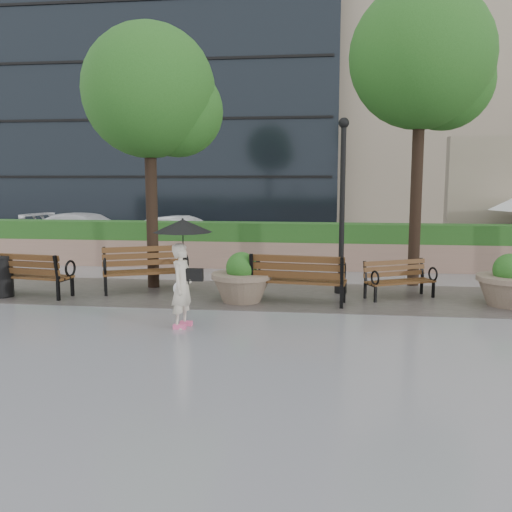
# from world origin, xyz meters

# --- Properties ---
(ground) EXTENTS (100.00, 100.00, 0.00)m
(ground) POSITION_xyz_m (0.00, 0.00, 0.00)
(ground) COLOR gray
(ground) RESTS_ON ground
(cobble_strip) EXTENTS (28.00, 3.20, 0.01)m
(cobble_strip) POSITION_xyz_m (0.00, 3.00, 0.01)
(cobble_strip) COLOR #383330
(cobble_strip) RESTS_ON ground
(hedge_wall) EXTENTS (24.00, 0.80, 1.35)m
(hedge_wall) POSITION_xyz_m (0.00, 7.00, 0.66)
(hedge_wall) COLOR #9C7764
(hedge_wall) RESTS_ON ground
(asphalt_street) EXTENTS (40.00, 7.00, 0.00)m
(asphalt_street) POSITION_xyz_m (0.00, 11.00, 0.00)
(asphalt_street) COLOR black
(asphalt_street) RESTS_ON ground
(bldg_stone) EXTENTS (18.00, 10.00, 20.00)m
(bldg_stone) POSITION_xyz_m (10.00, 23.00, 10.00)
(bldg_stone) COLOR tan
(bldg_stone) RESTS_ON ground
(bench_0) EXTENTS (1.96, 1.03, 1.00)m
(bench_0) POSITION_xyz_m (-6.02, 2.21, 0.30)
(bench_0) COLOR brown
(bench_0) RESTS_ON ground
(bench_1) EXTENTS (2.09, 1.49, 1.05)m
(bench_1) POSITION_xyz_m (-3.61, 3.06, 0.31)
(bench_1) COLOR brown
(bench_1) RESTS_ON ground
(bench_2) EXTENTS (2.07, 1.01, 1.07)m
(bench_2) POSITION_xyz_m (0.02, 2.24, 0.32)
(bench_2) COLOR brown
(bench_2) RESTS_ON ground
(bench_3) EXTENTS (1.66, 1.25, 0.84)m
(bench_3) POSITION_xyz_m (2.23, 3.06, 0.25)
(bench_3) COLOR brown
(bench_3) RESTS_ON ground
(planter_left) EXTENTS (1.30, 1.30, 1.09)m
(planter_left) POSITION_xyz_m (-1.20, 2.25, 0.43)
(planter_left) COLOR #7F6B56
(planter_left) RESTS_ON ground
(planter_right) EXTENTS (1.32, 1.32, 1.11)m
(planter_right) POSITION_xyz_m (4.41, 2.57, 0.43)
(planter_right) COLOR #7F6B56
(planter_right) RESTS_ON ground
(trash_bin) EXTENTS (0.54, 0.54, 0.90)m
(trash_bin) POSITION_xyz_m (-6.64, 2.06, 0.45)
(trash_bin) COLOR black
(trash_bin) RESTS_ON ground
(lamppost) EXTENTS (0.28, 0.28, 4.01)m
(lamppost) POSITION_xyz_m (0.94, 3.47, 1.76)
(lamppost) COLOR black
(lamppost) RESTS_ON ground
(tree_0) EXTENTS (3.26, 3.13, 6.25)m
(tree_0) POSITION_xyz_m (-3.45, 3.69, 4.56)
(tree_0) COLOR black
(tree_0) RESTS_ON ground
(tree_1) EXTENTS (3.50, 3.41, 7.22)m
(tree_1) POSITION_xyz_m (2.91, 4.77, 5.36)
(tree_1) COLOR black
(tree_1) RESTS_ON ground
(car_left) EXTENTS (5.08, 2.87, 1.39)m
(car_left) POSITION_xyz_m (-8.01, 9.91, 0.70)
(car_left) COLOR white
(car_left) RESTS_ON ground
(car_right) EXTENTS (4.19, 2.31, 1.31)m
(car_right) POSITION_xyz_m (-4.45, 9.74, 0.65)
(car_right) COLOR white
(car_right) RESTS_ON ground
(pedestrian) EXTENTS (1.06, 1.06, 1.94)m
(pedestrian) POSITION_xyz_m (-1.92, 0.07, 1.18)
(pedestrian) COLOR beige
(pedestrian) RESTS_ON ground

